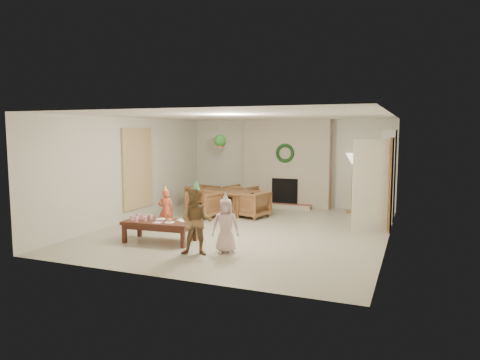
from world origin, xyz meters
The scene contains 56 objects.
floor centered at (0.00, 0.00, 0.00)m, with size 7.00×7.00×0.00m, color #B7B29E.
ceiling centered at (0.00, 0.00, 2.50)m, with size 7.00×7.00×0.00m, color white.
wall_back centered at (0.00, 3.50, 1.25)m, with size 7.00×7.00×0.00m, color silver.
wall_front centered at (0.00, -3.50, 1.25)m, with size 7.00×7.00×0.00m, color silver.
wall_left centered at (-3.00, 0.00, 1.25)m, with size 7.00×7.00×0.00m, color silver.
wall_right centered at (3.00, 0.00, 1.25)m, with size 7.00×7.00×0.00m, color silver.
fireplace_mass centered at (0.00, 3.30, 1.25)m, with size 2.50×0.40×2.50m, color #602819.
fireplace_hearth centered at (0.00, 2.95, 0.06)m, with size 1.60×0.30×0.12m, color maroon.
fireplace_firebox centered at (0.00, 3.12, 0.45)m, with size 0.75×0.12×0.75m, color black.
fireplace_wreath centered at (0.00, 3.07, 1.55)m, with size 0.54×0.54×0.10m, color #153818.
floor_lamp_base centered at (1.89, 3.00, 0.02)m, with size 0.30×0.30×0.03m, color gold.
floor_lamp_post centered at (1.89, 3.00, 0.74)m, with size 0.03×0.03×1.43m, color gold.
floor_lamp_shade centered at (1.89, 3.00, 1.43)m, with size 0.38×0.38×0.32m, color beige.
bookshelf_carcass centered at (2.84, 2.30, 1.10)m, with size 0.30×1.00×2.20m, color white.
bookshelf_shelf_a centered at (2.82, 2.30, 0.45)m, with size 0.30×0.92×0.03m, color white.
bookshelf_shelf_b centered at (2.82, 2.30, 0.85)m, with size 0.30×0.92×0.03m, color white.
bookshelf_shelf_c centered at (2.82, 2.30, 1.25)m, with size 0.30×0.92×0.03m, color white.
bookshelf_shelf_d centered at (2.82, 2.30, 1.65)m, with size 0.30×0.92×0.03m, color white.
books_row_lower centered at (2.80, 2.15, 0.59)m, with size 0.20×0.40×0.24m, color #A92F1F.
books_row_mid centered at (2.80, 2.35, 0.99)m, with size 0.20×0.44×0.24m, color #276692.
books_row_upper centered at (2.80, 2.20, 1.38)m, with size 0.20×0.36×0.22m, color #A06322.
door_frame centered at (2.96, 1.20, 1.02)m, with size 0.05×0.86×2.04m, color brown.
door_leaf centered at (2.58, 0.82, 1.00)m, with size 0.05×0.80×2.00m, color beige.
curtain_panel centered at (-2.96, 0.20, 1.25)m, with size 0.06×1.20×2.00m, color beige.
dining_table centered at (-1.26, 1.62, 0.30)m, with size 1.73×0.97×0.61m, color brown.
dining_chair_near centered at (-1.48, 0.90, 0.34)m, with size 0.72×0.74×0.67m, color brown.
dining_chair_far centered at (-1.04, 2.35, 0.34)m, with size 0.72×0.74×0.67m, color brown.
dining_chair_left centered at (-1.99, 1.85, 0.34)m, with size 0.72×0.74×0.67m, color brown.
dining_chair_right centered at (-0.35, 1.35, 0.34)m, with size 0.72×0.74×0.67m, color brown.
hanging_plant_cord centered at (-1.30, 1.50, 2.15)m, with size 0.01×0.01×0.70m, color tan.
hanging_plant_pot centered at (-1.30, 1.50, 1.80)m, with size 0.16×0.16×0.12m, color #AC4A37.
hanging_plant_foliage centered at (-1.30, 1.50, 1.92)m, with size 0.32×0.32×0.32m, color #1A4C19.
coffee_table_top centered at (-1.17, -1.67, 0.39)m, with size 1.38×0.69×0.06m, color #4A2318.
coffee_table_apron centered at (-1.17, -1.67, 0.32)m, with size 1.27×0.58×0.08m, color #4A2318.
coffee_leg_fl centered at (-1.77, -1.99, 0.18)m, with size 0.07×0.07×0.36m, color #4A2318.
coffee_leg_fr centered at (-0.52, -1.91, 0.18)m, with size 0.07×0.07×0.36m, color #4A2318.
coffee_leg_bl centered at (-1.81, -1.43, 0.18)m, with size 0.07×0.07×0.36m, color #4A2318.
coffee_leg_br centered at (-0.56, -1.35, 0.18)m, with size 0.07×0.07×0.36m, color #4A2318.
cup_a centered at (-1.69, -1.86, 0.47)m, with size 0.07×0.07×0.10m, color white.
cup_b centered at (-1.70, -1.65, 0.47)m, with size 0.07×0.07×0.10m, color white.
cup_c centered at (-1.56, -1.91, 0.47)m, with size 0.07×0.07×0.10m, color white.
cup_d centered at (-1.57, -1.70, 0.47)m, with size 0.07×0.07×0.10m, color white.
cup_e centered at (-1.41, -1.81, 0.47)m, with size 0.07×0.07×0.10m, color white.
cup_f centered at (-1.43, -1.60, 0.47)m, with size 0.07×0.07×0.10m, color white.
plate_a centered at (-1.23, -1.54, 0.43)m, with size 0.19×0.19×0.01m, color white.
plate_b centered at (-0.90, -1.76, 0.43)m, with size 0.19×0.19×0.01m, color white.
plate_c centered at (-0.70, -1.53, 0.43)m, with size 0.19×0.19×0.01m, color white.
food_scoop centered at (-0.90, -1.76, 0.47)m, with size 0.07×0.07×0.07m, color tan.
napkin_left centered at (-1.10, -1.86, 0.43)m, with size 0.16×0.16×0.01m, color #DEA5A4.
napkin_right centered at (-0.81, -1.45, 0.43)m, with size 0.16×0.16×0.01m, color #DEA5A4.
child_red centered at (-1.63, -0.69, 0.44)m, with size 0.32×0.21×0.88m, color #BE4728.
party_hat_red centered at (-1.63, -0.69, 0.92)m, with size 0.12×0.12×0.17m, color #C9CE44.
child_plaid centered at (-0.07, -2.23, 0.60)m, with size 0.58×0.45×1.20m, color #983829.
party_hat_plaid centered at (-0.07, -2.23, 1.24)m, with size 0.14×0.14×0.20m, color #51BD70.
child_pink centered at (0.34, -1.89, 0.49)m, with size 0.48×0.31×0.99m, color beige.
party_hat_pink centered at (0.34, -1.89, 1.02)m, with size 0.13×0.13×0.18m, color #B7B6BD.
Camera 1 is at (3.47, -9.01, 2.18)m, focal length 33.16 mm.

